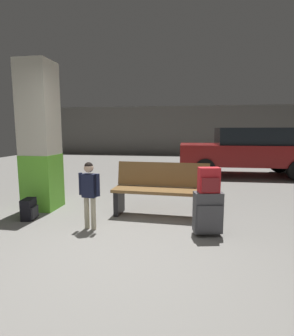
{
  "coord_description": "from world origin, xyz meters",
  "views": [
    {
      "loc": [
        0.89,
        -2.82,
        1.44
      ],
      "look_at": [
        0.22,
        1.3,
        0.85
      ],
      "focal_mm": 28.7,
      "sensor_mm": 36.0,
      "label": 1
    }
  ],
  "objects_px": {
    "bench": "(161,190)",
    "backpack_dark_floor": "(29,209)",
    "suitcase": "(208,213)",
    "backpack_bright": "(209,180)",
    "structural_pillar": "(40,138)",
    "parked_car_near": "(247,150)",
    "child": "(89,188)"
  },
  "relations": [
    {
      "from": "structural_pillar",
      "to": "parked_car_near",
      "type": "height_order",
      "value": "structural_pillar"
    },
    {
      "from": "bench",
      "to": "backpack_dark_floor",
      "type": "xyz_separation_m",
      "value": [
        -2.09,
        -0.57,
        -0.28
      ]
    },
    {
      "from": "backpack_bright",
      "to": "backpack_dark_floor",
      "type": "bearing_deg",
      "value": 175.6
    },
    {
      "from": "bench",
      "to": "child",
      "type": "height_order",
      "value": "child"
    },
    {
      "from": "bench",
      "to": "backpack_bright",
      "type": "distance_m",
      "value": 1.12
    },
    {
      "from": "backpack_bright",
      "to": "backpack_dark_floor",
      "type": "distance_m",
      "value": 2.89
    },
    {
      "from": "structural_pillar",
      "to": "parked_car_near",
      "type": "xyz_separation_m",
      "value": [
        4.45,
        4.43,
        -0.5
      ]
    },
    {
      "from": "parked_car_near",
      "to": "suitcase",
      "type": "bearing_deg",
      "value": -106.04
    },
    {
      "from": "bench",
      "to": "backpack_bright",
      "type": "relative_size",
      "value": 4.77
    },
    {
      "from": "structural_pillar",
      "to": "backpack_dark_floor",
      "type": "xyz_separation_m",
      "value": [
        0.11,
        -0.63,
        -1.14
      ]
    },
    {
      "from": "suitcase",
      "to": "backpack_bright",
      "type": "distance_m",
      "value": 0.45
    },
    {
      "from": "bench",
      "to": "suitcase",
      "type": "distance_m",
      "value": 1.08
    },
    {
      "from": "backpack_dark_floor",
      "to": "child",
      "type": "bearing_deg",
      "value": -12.51
    },
    {
      "from": "bench",
      "to": "backpack_dark_floor",
      "type": "distance_m",
      "value": 2.18
    },
    {
      "from": "structural_pillar",
      "to": "backpack_bright",
      "type": "distance_m",
      "value": 3.1
    },
    {
      "from": "structural_pillar",
      "to": "bench",
      "type": "bearing_deg",
      "value": -1.63
    },
    {
      "from": "bench",
      "to": "backpack_bright",
      "type": "height_order",
      "value": "backpack_bright"
    },
    {
      "from": "backpack_dark_floor",
      "to": "parked_car_near",
      "type": "xyz_separation_m",
      "value": [
        4.34,
        5.06,
        0.64
      ]
    },
    {
      "from": "structural_pillar",
      "to": "backpack_dark_floor",
      "type": "bearing_deg",
      "value": -79.8
    },
    {
      "from": "bench",
      "to": "backpack_dark_floor",
      "type": "relative_size",
      "value": 4.77
    },
    {
      "from": "suitcase",
      "to": "backpack_bright",
      "type": "relative_size",
      "value": 1.78
    },
    {
      "from": "structural_pillar",
      "to": "child",
      "type": "relative_size",
      "value": 2.66
    },
    {
      "from": "backpack_dark_floor",
      "to": "suitcase",
      "type": "bearing_deg",
      "value": -4.39
    },
    {
      "from": "structural_pillar",
      "to": "bench",
      "type": "relative_size",
      "value": 1.63
    },
    {
      "from": "suitcase",
      "to": "backpack_dark_floor",
      "type": "height_order",
      "value": "suitcase"
    },
    {
      "from": "structural_pillar",
      "to": "child",
      "type": "distance_m",
      "value": 1.68
    },
    {
      "from": "bench",
      "to": "child",
      "type": "relative_size",
      "value": 1.64
    },
    {
      "from": "suitcase",
      "to": "bench",
      "type": "bearing_deg",
      "value": 132.98
    },
    {
      "from": "bench",
      "to": "child",
      "type": "xyz_separation_m",
      "value": [
        -0.95,
        -0.82,
        0.17
      ]
    },
    {
      "from": "structural_pillar",
      "to": "child",
      "type": "bearing_deg",
      "value": -35.17
    },
    {
      "from": "parked_car_near",
      "to": "child",
      "type": "bearing_deg",
      "value": -121.06
    },
    {
      "from": "parked_car_near",
      "to": "structural_pillar",
      "type": "bearing_deg",
      "value": -135.13
    }
  ]
}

